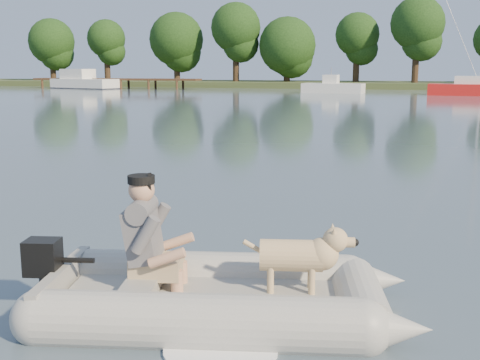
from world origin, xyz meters
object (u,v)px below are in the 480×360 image
(dinghy, at_px, (220,253))
(man, at_px, (145,231))
(motorboat, at_px, (333,81))
(dock, at_px, (116,83))
(dog, at_px, (291,261))
(cabin_cruiser, at_px, (84,79))

(dinghy, xyz_separation_m, man, (-0.68, -0.08, 0.18))
(man, bearing_deg, dinghy, -4.24)
(man, distance_m, motorboat, 47.43)
(dock, relative_size, dog, 19.75)
(man, bearing_deg, dog, 0.00)
(dock, bearing_deg, motorboat, -12.42)
(dock, distance_m, cabin_cruiser, 3.18)
(cabin_cruiser, distance_m, motorboat, 25.96)
(dog, bearing_deg, motorboat, 84.99)
(dinghy, bearing_deg, dock, 106.48)
(motorboat, bearing_deg, cabin_cruiser, 179.56)
(dog, height_order, motorboat, motorboat)
(dog, bearing_deg, dock, 107.09)
(dog, distance_m, motorboat, 47.29)
(dock, bearing_deg, dinghy, -62.78)
(dock, distance_m, man, 58.50)
(dog, bearing_deg, cabin_cruiser, 110.12)
(man, bearing_deg, cabin_cruiser, 108.91)
(dinghy, bearing_deg, man, 175.76)
(dinghy, distance_m, motorboat, 47.40)
(dinghy, distance_m, cabin_cruiser, 59.10)
(dock, height_order, dog, dock)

